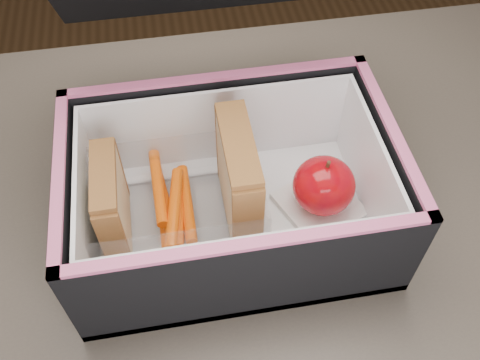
# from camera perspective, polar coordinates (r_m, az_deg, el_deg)

# --- Properties ---
(kitchen_table) EXTENTS (1.20, 0.80, 0.75)m
(kitchen_table) POSITION_cam_1_polar(r_m,az_deg,el_deg) (0.64, 2.32, -13.10)
(kitchen_table) COLOR brown
(kitchen_table) RESTS_ON ground
(lunch_bag) EXTENTS (0.32, 0.34, 0.28)m
(lunch_bag) POSITION_cam_1_polar(r_m,az_deg,el_deg) (0.53, -0.98, -0.21)
(lunch_bag) COLOR black
(lunch_bag) RESTS_ON kitchen_table
(plastic_tub) EXTENTS (0.17, 0.12, 0.07)m
(plastic_tub) POSITION_cam_1_polar(r_m,az_deg,el_deg) (0.55, -6.70, -2.44)
(plastic_tub) COLOR white
(plastic_tub) RESTS_ON lunch_bag
(sandwich_left) EXTENTS (0.02, 0.08, 0.09)m
(sandwich_left) POSITION_cam_1_polar(r_m,az_deg,el_deg) (0.54, -13.52, -2.35)
(sandwich_left) COLOR #D2C08B
(sandwich_left) RESTS_ON plastic_tub
(sandwich_right) EXTENTS (0.03, 0.10, 0.11)m
(sandwich_right) POSITION_cam_1_polar(r_m,az_deg,el_deg) (0.53, -0.16, 0.08)
(sandwich_right) COLOR #D2C08B
(sandwich_right) RESTS_ON plastic_tub
(carrot_sticks) EXTENTS (0.04, 0.16, 0.03)m
(carrot_sticks) POSITION_cam_1_polar(r_m,az_deg,el_deg) (0.56, -7.32, -3.39)
(carrot_sticks) COLOR #EF540A
(carrot_sticks) RESTS_ON plastic_tub
(paper_napkin) EXTENTS (0.10, 0.10, 0.01)m
(paper_napkin) POSITION_cam_1_polar(r_m,az_deg,el_deg) (0.58, 8.41, -2.64)
(paper_napkin) COLOR white
(paper_napkin) RESTS_ON lunch_bag
(red_apple) EXTENTS (0.07, 0.07, 0.07)m
(red_apple) POSITION_cam_1_polar(r_m,az_deg,el_deg) (0.56, 8.93, -0.59)
(red_apple) COLOR maroon
(red_apple) RESTS_ON paper_napkin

